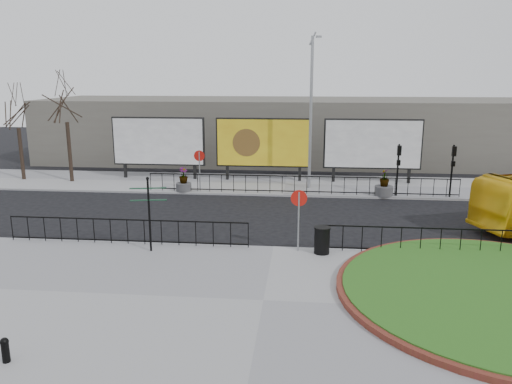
# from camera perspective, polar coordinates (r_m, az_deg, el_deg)

# --- Properties ---
(ground) EXTENTS (90.00, 90.00, 0.00)m
(ground) POSITION_cam_1_polar(r_m,az_deg,el_deg) (20.49, 2.01, -6.54)
(ground) COLOR black
(ground) RESTS_ON ground
(pavement_near) EXTENTS (30.00, 10.00, 0.12)m
(pavement_near) POSITION_cam_1_polar(r_m,az_deg,el_deg) (15.86, 0.85, -12.46)
(pavement_near) COLOR gray
(pavement_near) RESTS_ON ground
(pavement_far) EXTENTS (44.00, 6.00, 0.12)m
(pavement_far) POSITION_cam_1_polar(r_m,az_deg,el_deg) (32.01, 3.36, 0.85)
(pavement_far) COLOR gray
(pavement_far) RESTS_ON ground
(brick_edge) EXTENTS (10.40, 10.40, 0.18)m
(brick_edge) POSITION_cam_1_polar(r_m,az_deg,el_deg) (17.83, 26.37, -10.38)
(brick_edge) COLOR maroon
(brick_edge) RESTS_ON pavement_near
(grass_lawn) EXTENTS (10.00, 10.00, 0.22)m
(grass_lawn) POSITION_cam_1_polar(r_m,az_deg,el_deg) (17.82, 26.38, -10.32)
(grass_lawn) COLOR #195115
(grass_lawn) RESTS_ON pavement_near
(railing_near_left) EXTENTS (10.00, 0.10, 1.10)m
(railing_near_left) POSITION_cam_1_polar(r_m,az_deg,el_deg) (21.20, -14.48, -4.38)
(railing_near_left) COLOR black
(railing_near_left) RESTS_ON pavement_near
(railing_near_right) EXTENTS (9.00, 0.10, 1.10)m
(railing_near_right) POSITION_cam_1_polar(r_m,az_deg,el_deg) (20.66, 20.35, -5.27)
(railing_near_right) COLOR black
(railing_near_right) RESTS_ON pavement_near
(railing_far) EXTENTS (18.00, 0.10, 1.10)m
(railing_far) POSITION_cam_1_polar(r_m,az_deg,el_deg) (29.22, 5.13, 0.83)
(railing_far) COLOR black
(railing_far) RESTS_ON pavement_far
(speed_sign_far) EXTENTS (0.64, 0.07, 2.47)m
(speed_sign_far) POSITION_cam_1_polar(r_m,az_deg,el_deg) (29.73, -6.48, 3.46)
(speed_sign_far) COLOR gray
(speed_sign_far) RESTS_ON pavement_far
(speed_sign_near) EXTENTS (0.64, 0.07, 2.47)m
(speed_sign_near) POSITION_cam_1_polar(r_m,az_deg,el_deg) (19.51, 4.92, -1.71)
(speed_sign_near) COLOR gray
(speed_sign_near) RESTS_ON pavement_near
(billboard_left) EXTENTS (6.20, 0.31, 4.10)m
(billboard_left) POSITION_cam_1_polar(r_m,az_deg,el_deg) (33.91, -11.09, 5.68)
(billboard_left) COLOR black
(billboard_left) RESTS_ON pavement_far
(billboard_mid) EXTENTS (6.20, 0.31, 4.10)m
(billboard_mid) POSITION_cam_1_polar(r_m,az_deg,el_deg) (32.61, 0.85, 5.63)
(billboard_mid) COLOR black
(billboard_mid) RESTS_ON pavement_far
(billboard_right) EXTENTS (6.20, 0.31, 4.10)m
(billboard_right) POSITION_cam_1_polar(r_m,az_deg,el_deg) (32.79, 13.18, 5.32)
(billboard_right) COLOR black
(billboard_right) RESTS_ON pavement_far
(lamp_post) EXTENTS (0.74, 0.18, 9.23)m
(lamp_post) POSITION_cam_1_polar(r_m,az_deg,el_deg) (30.32, 6.29, 9.20)
(lamp_post) COLOR gray
(lamp_post) RESTS_ON pavement_far
(signal_pole_a) EXTENTS (0.22, 0.26, 3.00)m
(signal_pole_a) POSITION_cam_1_polar(r_m,az_deg,el_deg) (29.48, 15.96, 3.31)
(signal_pole_a) COLOR black
(signal_pole_a) RESTS_ON pavement_far
(signal_pole_b) EXTENTS (0.22, 0.26, 3.00)m
(signal_pole_b) POSITION_cam_1_polar(r_m,az_deg,el_deg) (30.16, 21.57, 3.11)
(signal_pole_b) COLOR black
(signal_pole_b) RESTS_ON pavement_far
(tree_left) EXTENTS (2.00, 2.00, 7.00)m
(tree_left) POSITION_cam_1_polar(r_m,az_deg,el_deg) (34.43, -20.74, 6.90)
(tree_left) COLOR #2D2119
(tree_left) RESTS_ON pavement_far
(tree_mid) EXTENTS (2.00, 2.00, 6.20)m
(tree_mid) POSITION_cam_1_polar(r_m,az_deg,el_deg) (36.41, -25.46, 6.14)
(tree_mid) COLOR #2D2119
(tree_mid) RESTS_ON pavement_far
(building_backdrop) EXTENTS (40.00, 10.00, 5.00)m
(building_backdrop) POSITION_cam_1_polar(r_m,az_deg,el_deg) (41.50, 3.97, 7.11)
(building_backdrop) COLOR #5A574F
(building_backdrop) RESTS_ON ground
(fingerpost_sign) EXTENTS (1.41, 0.48, 3.01)m
(fingerpost_sign) POSITION_cam_1_polar(r_m,az_deg,el_deg) (19.84, -12.14, -1.66)
(fingerpost_sign) COLOR black
(fingerpost_sign) RESTS_ON pavement_near
(bollard) EXTENTS (0.21, 0.21, 0.64)m
(bollard) POSITION_cam_1_polar(r_m,az_deg,el_deg) (14.05, -26.74, -15.71)
(bollard) COLOR black
(bollard) RESTS_ON pavement_near
(litter_bin) EXTENTS (0.65, 0.65, 1.07)m
(litter_bin) POSITION_cam_1_polar(r_m,az_deg,el_deg) (19.69, 7.55, -5.46)
(litter_bin) COLOR black
(litter_bin) RESTS_ON pavement_near
(planter_a) EXTENTS (0.93, 0.93, 1.43)m
(planter_a) POSITION_cam_1_polar(r_m,az_deg,el_deg) (30.19, -8.28, 1.10)
(planter_a) COLOR #4C4C4F
(planter_a) RESTS_ON pavement_far
(planter_c) EXTENTS (1.05, 1.05, 1.55)m
(planter_c) POSITION_cam_1_polar(r_m,az_deg,el_deg) (29.69, 14.42, 0.65)
(planter_c) COLOR #4C4C4F
(planter_c) RESTS_ON pavement_far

